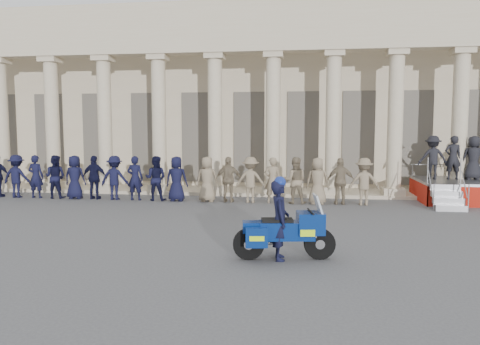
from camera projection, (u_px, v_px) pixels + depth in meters
name	position (u px, v px, depth m)	size (l,w,h in m)	color
ground	(207.00, 236.00, 13.19)	(90.00, 90.00, 0.00)	#4C4C4F
building	(259.00, 102.00, 27.29)	(40.00, 12.50, 9.00)	#BAA98B
officer_rank	(145.00, 178.00, 19.48)	(19.20, 0.70, 1.86)	black
reviewing_stand	(472.00, 166.00, 19.13)	(4.41, 4.19, 2.70)	gray
motorcycle	(285.00, 231.00, 10.76)	(2.36, 1.08, 1.52)	black
rider	(280.00, 219.00, 10.72)	(0.54, 0.73, 1.94)	black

